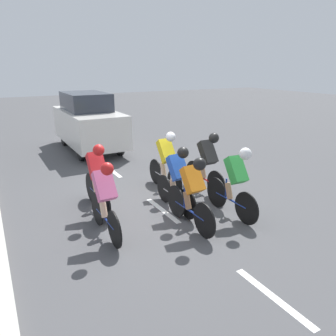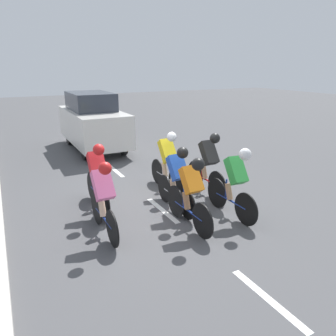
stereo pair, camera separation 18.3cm
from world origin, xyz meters
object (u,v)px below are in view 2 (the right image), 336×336
at_px(cyclist_black, 208,161).
at_px(cyclist_yellow, 167,160).
at_px(cyclist_pink, 103,197).
at_px(cyclist_red, 97,175).
at_px(cyclist_blue, 177,177).
at_px(cyclist_orange, 191,190).
at_px(support_car, 93,121).
at_px(cyclist_green, 235,180).

bearing_deg(cyclist_black, cyclist_yellow, -38.40).
height_order(cyclist_pink, cyclist_red, cyclist_red).
distance_m(cyclist_blue, cyclist_orange, 0.80).
xyz_separation_m(cyclist_pink, cyclist_black, (-2.85, -0.88, 0.04)).
distance_m(cyclist_red, cyclist_black, 2.64).
bearing_deg(cyclist_orange, cyclist_red, -51.05).
bearing_deg(support_car, cyclist_yellow, 95.20).
distance_m(cyclist_yellow, cyclist_red, 1.87).
relative_size(cyclist_yellow, cyclist_black, 1.02).
height_order(cyclist_yellow, cyclist_black, cyclist_black).
distance_m(cyclist_blue, cyclist_red, 1.69).
distance_m(cyclist_pink, cyclist_blue, 1.72).
bearing_deg(support_car, cyclist_black, 102.32).
bearing_deg(cyclist_blue, cyclist_yellow, -107.84).
height_order(cyclist_red, cyclist_black, cyclist_black).
height_order(cyclist_black, support_car, support_car).
bearing_deg(cyclist_red, cyclist_orange, 128.95).
xyz_separation_m(cyclist_yellow, cyclist_red, (1.84, 0.32, -0.01)).
bearing_deg(cyclist_yellow, cyclist_pink, 35.98).
distance_m(cyclist_black, cyclist_orange, 1.87).
bearing_deg(cyclist_black, cyclist_orange, 45.77).
relative_size(cyclist_red, support_car, 0.42).
relative_size(cyclist_black, support_car, 0.40).
relative_size(cyclist_blue, cyclist_orange, 0.98).
height_order(cyclist_yellow, cyclist_red, cyclist_yellow).
relative_size(cyclist_pink, cyclist_black, 1.00).
bearing_deg(cyclist_yellow, cyclist_orange, 75.12).
relative_size(cyclist_pink, cyclist_yellow, 0.98).
xyz_separation_m(cyclist_red, cyclist_black, (-2.62, 0.30, 0.02)).
bearing_deg(cyclist_yellow, cyclist_black, 141.60).
height_order(cyclist_blue, cyclist_black, cyclist_black).
relative_size(cyclist_yellow, support_car, 0.41).
distance_m(cyclist_yellow, cyclist_orange, 2.03).
height_order(cyclist_orange, support_car, support_car).
relative_size(cyclist_yellow, cyclist_orange, 0.99).
bearing_deg(cyclist_pink, cyclist_black, -162.84).
distance_m(cyclist_pink, cyclist_black, 2.98).
bearing_deg(cyclist_green, cyclist_black, -101.01).
xyz_separation_m(cyclist_blue, cyclist_black, (-1.16, -0.55, 0.03)).
bearing_deg(cyclist_pink, cyclist_blue, -168.97).
bearing_deg(cyclist_pink, cyclist_yellow, -144.02).
xyz_separation_m(cyclist_red, support_car, (-1.38, -5.40, 0.24)).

